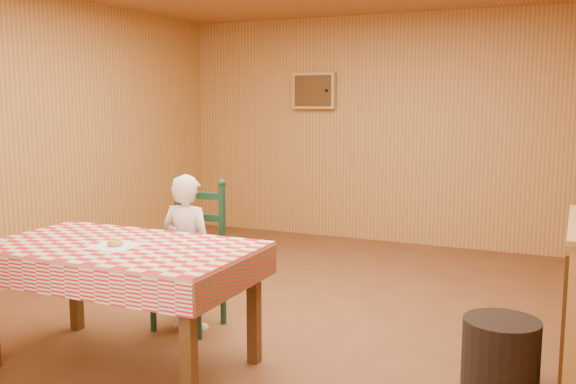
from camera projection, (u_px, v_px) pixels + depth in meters
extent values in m
plane|color=brown|center=(277.00, 320.00, 4.82)|extent=(6.00, 6.00, 0.00)
cube|color=#BC8743|center=(389.00, 130.00, 7.34)|extent=(5.00, 0.10, 2.60)
cube|color=#BC8743|center=(21.00, 139.00, 5.65)|extent=(0.10, 6.00, 2.60)
cube|color=tan|center=(314.00, 91.00, 7.58)|extent=(0.52, 0.08, 0.42)
cube|color=#4F3115|center=(313.00, 91.00, 7.54)|extent=(0.46, 0.02, 0.36)
sphere|color=black|center=(327.00, 91.00, 7.46)|extent=(0.04, 0.04, 0.04)
cube|color=#4F3115|center=(121.00, 252.00, 3.91)|extent=(1.60, 0.90, 0.06)
cube|color=#4F3115|center=(189.00, 351.00, 3.34)|extent=(0.07, 0.07, 0.69)
cube|color=#4F3115|center=(75.00, 283.00, 4.59)|extent=(0.07, 0.07, 0.69)
cube|color=#4F3115|center=(254.00, 309.00, 4.00)|extent=(0.07, 0.07, 0.69)
cube|color=red|center=(121.00, 246.00, 3.90)|extent=(1.64, 0.94, 0.02)
cube|color=red|center=(66.00, 282.00, 3.49)|extent=(1.64, 0.02, 0.18)
cube|color=red|center=(166.00, 246.00, 4.34)|extent=(1.64, 0.02, 0.18)
cube|color=#315B2A|center=(22.00, 249.00, 4.25)|extent=(0.02, 0.94, 0.18)
cube|color=#315B2A|center=(239.00, 277.00, 3.58)|extent=(0.02, 0.94, 0.18)
cube|color=black|center=(188.00, 270.00, 4.61)|extent=(0.44, 0.40, 0.04)
cylinder|color=black|center=(153.00, 303.00, 4.57)|extent=(0.04, 0.04, 0.41)
cylinder|color=black|center=(198.00, 311.00, 4.41)|extent=(0.04, 0.04, 0.41)
cylinder|color=black|center=(180.00, 291.00, 4.87)|extent=(0.04, 0.04, 0.41)
cylinder|color=black|center=(223.00, 297.00, 4.72)|extent=(0.04, 0.04, 0.41)
cylinder|color=black|center=(178.00, 220.00, 4.79)|extent=(0.05, 0.05, 0.60)
sphere|color=black|center=(177.00, 180.00, 4.75)|extent=(0.06, 0.06, 0.06)
cylinder|color=black|center=(222.00, 224.00, 4.64)|extent=(0.05, 0.05, 0.60)
sphere|color=black|center=(222.00, 183.00, 4.60)|extent=(0.06, 0.06, 0.06)
cube|color=black|center=(200.00, 238.00, 4.73)|extent=(0.38, 0.03, 0.05)
cube|color=black|center=(200.00, 217.00, 4.71)|extent=(0.38, 0.03, 0.05)
cube|color=black|center=(199.00, 195.00, 4.69)|extent=(0.38, 0.03, 0.05)
imported|color=silver|center=(188.00, 252.00, 4.59)|extent=(0.41, 0.27, 1.12)
cube|color=white|center=(115.00, 246.00, 3.86)|extent=(0.27, 0.27, 0.00)
torus|color=#C78B47|center=(115.00, 243.00, 3.85)|extent=(0.12, 0.12, 0.03)
cube|color=#4F3115|center=(565.00, 298.00, 3.89)|extent=(0.02, 1.20, 0.80)
cylinder|color=black|center=(500.00, 356.00, 3.60)|extent=(0.50, 0.50, 0.43)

